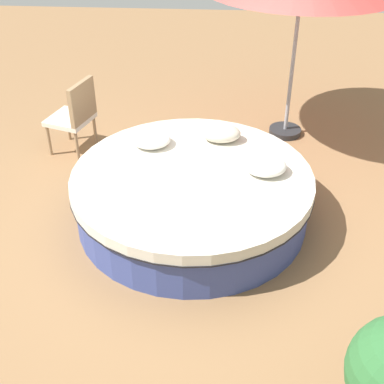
% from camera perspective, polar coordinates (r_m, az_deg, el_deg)
% --- Properties ---
extents(ground_plane, '(16.00, 16.00, 0.00)m').
position_cam_1_polar(ground_plane, '(5.73, -0.00, -2.78)').
color(ground_plane, olive).
extents(round_bed, '(2.54, 2.54, 0.57)m').
position_cam_1_polar(round_bed, '(5.56, -0.00, -0.42)').
color(round_bed, '#38478C').
rests_on(round_bed, ground_plane).
extents(throw_pillow_0, '(0.45, 0.38, 0.17)m').
position_cam_1_polar(throw_pillow_0, '(5.44, 7.98, 2.89)').
color(throw_pillow_0, white).
rests_on(throw_pillow_0, round_bed).
extents(throw_pillow_1, '(0.45, 0.31, 0.19)m').
position_cam_1_polar(throw_pillow_1, '(5.97, 3.18, 6.43)').
color(throw_pillow_1, beige).
rests_on(throw_pillow_1, round_bed).
extents(throw_pillow_2, '(0.44, 0.39, 0.15)m').
position_cam_1_polar(throw_pillow_2, '(5.90, -4.53, 5.78)').
color(throw_pillow_2, white).
rests_on(throw_pillow_2, round_bed).
extents(patio_chair, '(0.64, 0.65, 0.98)m').
position_cam_1_polar(patio_chair, '(6.82, -12.60, 8.47)').
color(patio_chair, '#997A56').
rests_on(patio_chair, ground_plane).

